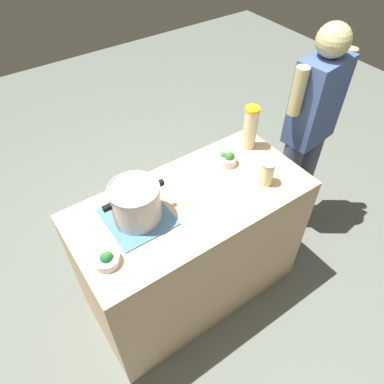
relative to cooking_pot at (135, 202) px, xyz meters
The scene contains 9 objects.
ground_plane 1.09m from the cooking_pot, ahead, with size 8.00×8.00×0.00m, color slate.
counter_slab 0.66m from the cooking_pot, ahead, with size 1.34×0.64×0.94m, color tan.
dish_cloth 0.11m from the cooking_pot, ahead, with size 0.31×0.33×0.01m, color teal.
cooking_pot is the anchor object (origin of this frame).
lemonade_pitcher 0.86m from the cooking_pot, ahead, with size 0.09×0.09×0.28m.
mason_jar 0.74m from the cooking_pot, 14.32° to the right, with size 0.08×0.08×0.14m.
broccoli_bowl_front 0.65m from the cooking_pot, ahead, with size 0.11×0.11×0.09m.
broccoli_bowl_center 0.31m from the cooking_pot, 146.94° to the right, with size 0.12×0.12×0.08m.
person_cook 1.36m from the cooking_pot, ahead, with size 0.50×0.24×1.60m.
Camera 1 is at (-0.77, -1.10, 2.35)m, focal length 33.95 mm.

